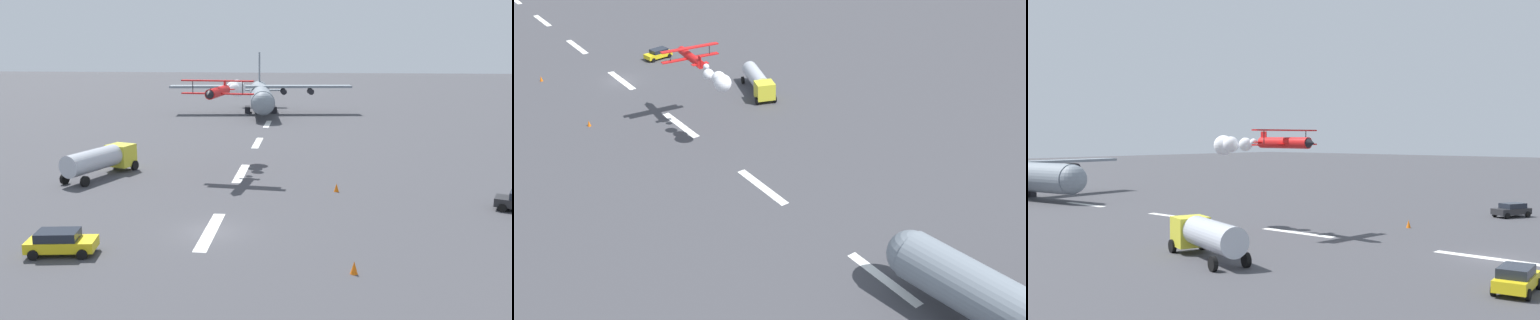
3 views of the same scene
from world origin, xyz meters
TOP-DOWN VIEW (x-y plane):
  - ground_plane at (0.00, 0.00)m, footprint 440.00×440.00m
  - runway_stripe_4 at (0.00, 0.00)m, footprint 8.00×0.90m
  - runway_stripe_5 at (17.60, 0.00)m, footprint 8.00×0.90m
  - runway_stripe_6 at (35.19, 0.00)m, footprint 8.00×0.90m
  - runway_stripe_7 at (52.79, 0.00)m, footprint 8.00×0.90m
  - stunt_biplane_red at (21.99, 1.77)m, footprint 13.02×7.18m
  - fuel_tanker_truck at (14.85, 13.44)m, footprint 9.04×5.27m
  - followme_car_yellow at (6.82, -23.43)m, footprint 3.35×4.58m
  - airport_staff_sedan at (-5.07, 8.40)m, footprint 2.48×4.37m
  - traffic_cone_far at (11.43, -9.20)m, footprint 0.44×0.44m

SIDE VIEW (x-z plane):
  - ground_plane at x=0.00m, z-range 0.00..0.00m
  - runway_stripe_4 at x=0.00m, z-range 0.00..0.01m
  - runway_stripe_5 at x=17.60m, z-range 0.00..0.01m
  - runway_stripe_6 at x=35.19m, z-range 0.00..0.01m
  - runway_stripe_7 at x=52.79m, z-range 0.00..0.01m
  - traffic_cone_far at x=11.43m, z-range 0.00..0.75m
  - airport_staff_sedan at x=-5.07m, z-range 0.05..1.57m
  - followme_car_yellow at x=6.82m, z-range 0.05..1.57m
  - fuel_tanker_truck at x=14.85m, z-range 0.29..3.19m
  - stunt_biplane_red at x=21.99m, z-range 6.84..9.25m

